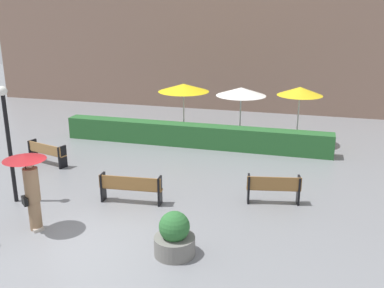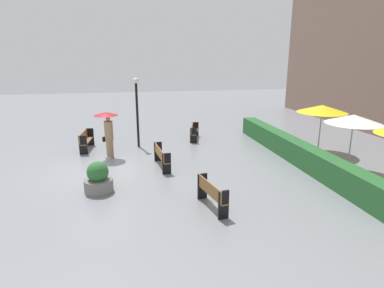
# 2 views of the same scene
# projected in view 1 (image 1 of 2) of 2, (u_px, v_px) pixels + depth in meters

# --- Properties ---
(ground_plane) EXTENTS (60.00, 60.00, 0.00)m
(ground_plane) POSITION_uv_depth(u_px,v_px,m) (84.00, 242.00, 10.94)
(ground_plane) COLOR gray
(bench_far_left) EXTENTS (1.72, 0.80, 0.83)m
(bench_far_left) POSITION_uv_depth(u_px,v_px,m) (46.00, 152.00, 16.23)
(bench_far_left) COLOR #9E7242
(bench_far_left) RESTS_ON ground
(bench_mid_center) EXTENTS (1.90, 0.51, 0.87)m
(bench_mid_center) POSITION_uv_depth(u_px,v_px,m) (131.00, 187.00, 13.00)
(bench_mid_center) COLOR olive
(bench_mid_center) RESTS_ON ground
(bench_far_right) EXTENTS (1.61, 0.61, 0.87)m
(bench_far_right) POSITION_uv_depth(u_px,v_px,m) (274.00, 187.00, 12.96)
(bench_far_right) COLOR olive
(bench_far_right) RESTS_ON ground
(pedestrian_with_umbrella) EXTENTS (1.07, 1.07, 2.12)m
(pedestrian_with_umbrella) POSITION_uv_depth(u_px,v_px,m) (29.00, 179.00, 11.16)
(pedestrian_with_umbrella) COLOR #8C6B4C
(pedestrian_with_umbrella) RESTS_ON ground
(planter_pot) EXTENTS (0.97, 0.97, 1.09)m
(planter_pot) POSITION_uv_depth(u_px,v_px,m) (174.00, 237.00, 10.28)
(planter_pot) COLOR slate
(planter_pot) RESTS_ON ground
(lamp_post) EXTENTS (0.28, 0.28, 3.51)m
(lamp_post) POSITION_uv_depth(u_px,v_px,m) (8.00, 132.00, 12.62)
(lamp_post) COLOR black
(lamp_post) RESTS_ON ground
(patio_umbrella_yellow) EXTENTS (2.30, 2.30, 2.32)m
(patio_umbrella_yellow) POSITION_uv_depth(u_px,v_px,m) (184.00, 88.00, 19.76)
(patio_umbrella_yellow) COLOR silver
(patio_umbrella_yellow) RESTS_ON ground
(patio_umbrella_white) EXTENTS (2.15, 2.15, 2.34)m
(patio_umbrella_white) POSITION_uv_depth(u_px,v_px,m) (241.00, 92.00, 18.73)
(patio_umbrella_white) COLOR silver
(patio_umbrella_white) RESTS_ON ground
(patio_umbrella_yellow_far) EXTENTS (1.88, 1.88, 2.48)m
(patio_umbrella_yellow_far) POSITION_uv_depth(u_px,v_px,m) (300.00, 91.00, 18.08)
(patio_umbrella_yellow_far) COLOR silver
(patio_umbrella_yellow_far) RESTS_ON ground
(hedge_strip) EXTENTS (11.32, 0.70, 0.93)m
(hedge_strip) POSITION_uv_depth(u_px,v_px,m) (194.00, 135.00, 18.39)
(hedge_strip) COLOR #28602D
(hedge_strip) RESTS_ON ground
(building_facade) EXTENTS (28.00, 1.20, 9.33)m
(building_facade) POSITION_uv_depth(u_px,v_px,m) (220.00, 25.00, 24.28)
(building_facade) COLOR #846656
(building_facade) RESTS_ON ground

